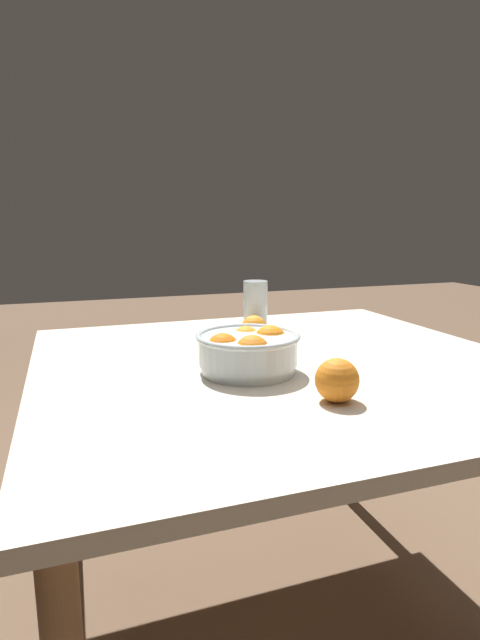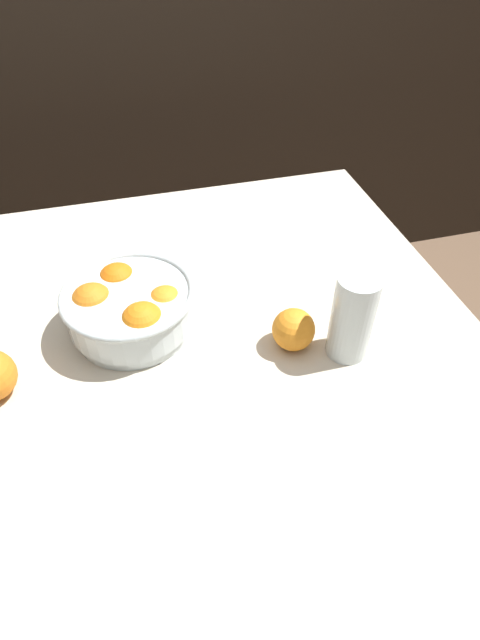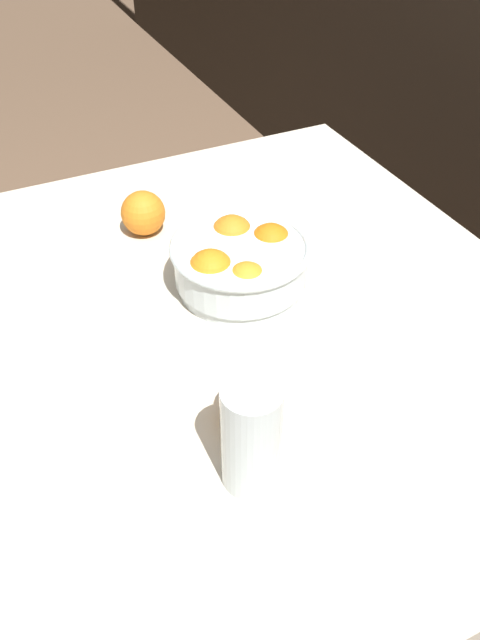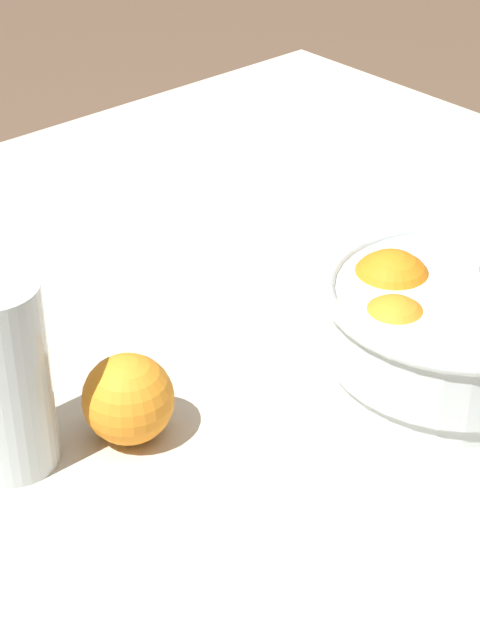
{
  "view_description": "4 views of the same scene",
  "coord_description": "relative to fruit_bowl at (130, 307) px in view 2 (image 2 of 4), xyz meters",
  "views": [
    {
      "loc": [
        -1.05,
        0.48,
        1.07
      ],
      "look_at": [
        0.12,
        0.07,
        0.82
      ],
      "focal_mm": 28.0,
      "sensor_mm": 36.0,
      "label": 1
    },
    {
      "loc": [
        -0.04,
        -0.55,
        1.37
      ],
      "look_at": [
        0.11,
        0.02,
        0.81
      ],
      "focal_mm": 28.0,
      "sensor_mm": 36.0,
      "label": 2
    },
    {
      "loc": [
        0.68,
        -0.24,
        1.39
      ],
      "look_at": [
        0.09,
        0.04,
        0.81
      ],
      "focal_mm": 35.0,
      "sensor_mm": 36.0,
      "label": 3
    },
    {
      "loc": [
        0.57,
        0.55,
        1.29
      ],
      "look_at": [
        0.1,
        0.02,
        0.82
      ],
      "focal_mm": 60.0,
      "sensor_mm": 36.0,
      "label": 4
    }
  ],
  "objects": [
    {
      "name": "juice_glass",
      "position": [
        0.34,
        -0.15,
        0.02
      ],
      "size": [
        0.07,
        0.07,
        0.16
      ],
      "color": "#F4A314",
      "rests_on": "dining_table"
    },
    {
      "name": "fruit_bowl",
      "position": [
        0.0,
        0.0,
        0.0
      ],
      "size": [
        0.23,
        0.23,
        0.1
      ],
      "color": "silver",
      "rests_on": "dining_table"
    },
    {
      "name": "ground_plane",
      "position": [
        0.06,
        -0.11,
        -0.79
      ],
      "size": [
        12.0,
        12.0,
        0.0
      ],
      "primitive_type": "plane",
      "color": "brown"
    },
    {
      "name": "dining_table",
      "position": [
        0.06,
        -0.11,
        -0.12
      ],
      "size": [
        1.09,
        1.14,
        0.74
      ],
      "color": "beige",
      "rests_on": "ground_plane"
    },
    {
      "name": "orange_loose_front",
      "position": [
        0.26,
        -0.12,
        -0.01
      ],
      "size": [
        0.07,
        0.07,
        0.07
      ],
      "primitive_type": "sphere",
      "color": "orange",
      "rests_on": "dining_table"
    }
  ]
}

